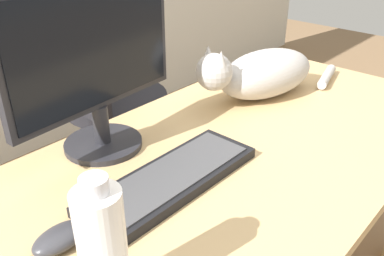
{
  "coord_description": "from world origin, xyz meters",
  "views": [
    {
      "loc": [
        -0.76,
        -0.53,
        1.27
      ],
      "look_at": [
        -0.08,
        0.08,
        0.78
      ],
      "focal_mm": 38.62,
      "sensor_mm": 36.0,
      "label": 1
    }
  ],
  "objects_px": {
    "office_chair": "(109,127)",
    "monitor": "(94,63)",
    "water_bottle": "(103,252)",
    "cat": "(261,73)",
    "computer_mouse": "(61,238)",
    "keyboard": "(171,179)"
  },
  "relations": [
    {
      "from": "office_chair",
      "to": "water_bottle",
      "type": "relative_size",
      "value": 3.94
    },
    {
      "from": "office_chair",
      "to": "monitor",
      "type": "distance_m",
      "value": 0.85
    },
    {
      "from": "cat",
      "to": "water_bottle",
      "type": "bearing_deg",
      "value": -161.5
    },
    {
      "from": "keyboard",
      "to": "computer_mouse",
      "type": "distance_m",
      "value": 0.27
    },
    {
      "from": "cat",
      "to": "computer_mouse",
      "type": "height_order",
      "value": "cat"
    },
    {
      "from": "office_chair",
      "to": "water_bottle",
      "type": "bearing_deg",
      "value": -126.61
    },
    {
      "from": "water_bottle",
      "to": "cat",
      "type": "bearing_deg",
      "value": 18.5
    },
    {
      "from": "monitor",
      "to": "water_bottle",
      "type": "bearing_deg",
      "value": -126.31
    },
    {
      "from": "office_chair",
      "to": "monitor",
      "type": "bearing_deg",
      "value": -126.84
    },
    {
      "from": "office_chair",
      "to": "keyboard",
      "type": "relative_size",
      "value": 2.17
    },
    {
      "from": "monitor",
      "to": "office_chair",
      "type": "bearing_deg",
      "value": 53.16
    },
    {
      "from": "keyboard",
      "to": "computer_mouse",
      "type": "bearing_deg",
      "value": 176.5
    },
    {
      "from": "office_chair",
      "to": "computer_mouse",
      "type": "distance_m",
      "value": 1.07
    },
    {
      "from": "monitor",
      "to": "keyboard",
      "type": "height_order",
      "value": "monitor"
    },
    {
      "from": "monitor",
      "to": "water_bottle",
      "type": "xyz_separation_m",
      "value": [
        -0.29,
        -0.4,
        -0.11
      ]
    },
    {
      "from": "monitor",
      "to": "computer_mouse",
      "type": "bearing_deg",
      "value": -139.83
    },
    {
      "from": "keyboard",
      "to": "cat",
      "type": "height_order",
      "value": "cat"
    },
    {
      "from": "cat",
      "to": "computer_mouse",
      "type": "bearing_deg",
      "value": -172.41
    },
    {
      "from": "monitor",
      "to": "cat",
      "type": "xyz_separation_m",
      "value": [
        0.54,
        -0.12,
        -0.15
      ]
    },
    {
      "from": "office_chair",
      "to": "computer_mouse",
      "type": "height_order",
      "value": "office_chair"
    },
    {
      "from": "cat",
      "to": "water_bottle",
      "type": "relative_size",
      "value": 2.46
    },
    {
      "from": "cat",
      "to": "monitor",
      "type": "bearing_deg",
      "value": 167.28
    }
  ]
}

